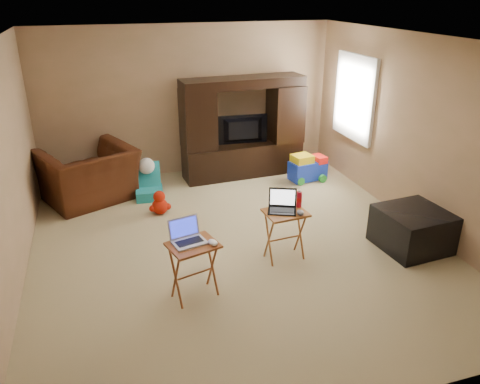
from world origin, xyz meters
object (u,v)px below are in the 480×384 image
object	(u,v)px
recliner	(89,175)
ottoman	(412,229)
water_bottle	(299,199)
tray_table_right	(285,235)
mouse_left	(213,242)
mouse_right	(300,213)
child_rocker	(149,182)
laptop_right	(282,202)
laptop_left	(189,233)
push_toy	(308,167)
television	(244,131)
tray_table_left	(194,271)
entertainment_center	(243,128)
plush_toy	(160,202)

from	to	relation	value
recliner	ottoman	distance (m)	4.65
ottoman	water_bottle	size ratio (longest dim) A/B	4.06
recliner	tray_table_right	bearing A→B (deg)	107.87
mouse_left	mouse_right	bearing A→B (deg)	18.59
child_rocker	water_bottle	distance (m)	2.70
recliner	mouse_left	world-z (taller)	recliner
laptop_right	mouse_left	bearing A→B (deg)	-127.99
recliner	mouse_right	distance (m)	3.46
ottoman	water_bottle	distance (m)	1.53
tray_table_right	recliner	bearing A→B (deg)	127.14
tray_table_right	mouse_left	xyz separation A→B (m)	(-1.00, -0.50, 0.35)
child_rocker	laptop_left	xyz separation A→B (m)	(0.11, -2.66, 0.48)
child_rocker	push_toy	distance (m)	2.66
television	tray_table_left	distance (m)	3.57
entertainment_center	mouse_right	bearing A→B (deg)	-97.46
recliner	ottoman	size ratio (longest dim) A/B	1.63
entertainment_center	mouse_left	bearing A→B (deg)	-115.38
recliner	plush_toy	size ratio (longest dim) A/B	3.51
ottoman	mouse_right	bearing A→B (deg)	175.99
television	laptop_left	bearing A→B (deg)	67.36
mouse_right	water_bottle	xyz separation A→B (m)	(0.07, 0.20, 0.07)
push_toy	laptop_right	bearing A→B (deg)	-131.03
tray_table_left	television	bearing A→B (deg)	48.72
water_bottle	recliner	bearing A→B (deg)	135.24
child_rocker	laptop_left	bearing A→B (deg)	-82.03
water_bottle	tray_table_left	bearing A→B (deg)	-159.85
tray_table_left	laptop_left	xyz separation A→B (m)	(-0.03, 0.03, 0.43)
water_bottle	plush_toy	bearing A→B (deg)	132.68
mouse_left	laptop_left	bearing A→B (deg)	155.56
child_rocker	ottoman	distance (m)	3.86
plush_toy	tray_table_left	size ratio (longest dim) A/B	0.57
push_toy	tray_table_left	xyz separation A→B (m)	(-2.52, -2.65, 0.08)
child_rocker	plush_toy	xyz separation A→B (m)	(0.08, -0.61, -0.09)
tray_table_left	laptop_right	bearing A→B (deg)	6.11
entertainment_center	mouse_left	size ratio (longest dim) A/B	16.08
entertainment_center	tray_table_right	size ratio (longest dim) A/B	3.31
entertainment_center	laptop_left	world-z (taller)	entertainment_center
tray_table_left	mouse_right	xyz separation A→B (m)	(1.32, 0.31, 0.33)
television	laptop_left	size ratio (longest dim) A/B	2.59
television	laptop_right	world-z (taller)	television
television	mouse_left	bearing A→B (deg)	71.29
television	water_bottle	bearing A→B (deg)	90.57
water_bottle	television	bearing A→B (deg)	86.55
child_rocker	plush_toy	world-z (taller)	child_rocker
push_toy	ottoman	distance (m)	2.46
mouse_right	water_bottle	size ratio (longest dim) A/B	0.66
recliner	ottoman	bearing A→B (deg)	121.06
child_rocker	water_bottle	size ratio (longest dim) A/B	2.85
ottoman	child_rocker	bearing A→B (deg)	139.89
tray_table_right	water_bottle	world-z (taller)	water_bottle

